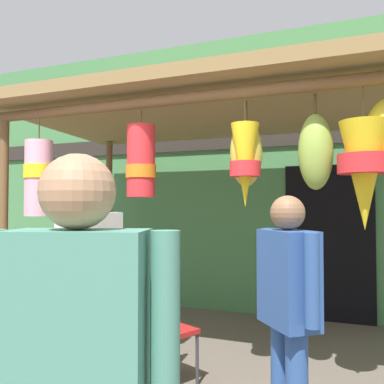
{
  "coord_description": "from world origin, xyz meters",
  "views": [
    {
      "loc": [
        1.63,
        -3.22,
        1.47
      ],
      "look_at": [
        -0.06,
        0.84,
        1.61
      ],
      "focal_mm": 40.32,
      "sensor_mm": 36.0,
      "label": 1
    }
  ],
  "objects_px": {
    "display_table": "(71,286)",
    "folding_chair": "(160,321)",
    "flower_heap_on_table": "(77,275)",
    "shopper_by_bananas": "(288,302)",
    "wicker_basket_by_table": "(75,369)",
    "customer_foreground": "(90,283)"
  },
  "relations": [
    {
      "from": "display_table",
      "to": "wicker_basket_by_table",
      "type": "relative_size",
      "value": 2.31
    },
    {
      "from": "flower_heap_on_table",
      "to": "shopper_by_bananas",
      "type": "xyz_separation_m",
      "value": [
        2.56,
        -1.34,
        0.19
      ]
    },
    {
      "from": "folding_chair",
      "to": "customer_foreground",
      "type": "relative_size",
      "value": 0.51
    },
    {
      "from": "shopper_by_bananas",
      "to": "customer_foreground",
      "type": "bearing_deg",
      "value": -167.34
    },
    {
      "from": "flower_heap_on_table",
      "to": "display_table",
      "type": "bearing_deg",
      "value": 171.5
    },
    {
      "from": "display_table",
      "to": "flower_heap_on_table",
      "type": "relative_size",
      "value": 2.04
    },
    {
      "from": "wicker_basket_by_table",
      "to": "shopper_by_bananas",
      "type": "distance_m",
      "value": 2.08
    },
    {
      "from": "customer_foreground",
      "to": "display_table",
      "type": "bearing_deg",
      "value": 131.35
    },
    {
      "from": "display_table",
      "to": "shopper_by_bananas",
      "type": "bearing_deg",
      "value": -27.1
    },
    {
      "from": "folding_chair",
      "to": "wicker_basket_by_table",
      "type": "relative_size",
      "value": 1.56
    },
    {
      "from": "flower_heap_on_table",
      "to": "wicker_basket_by_table",
      "type": "height_order",
      "value": "flower_heap_on_table"
    },
    {
      "from": "display_table",
      "to": "folding_chair",
      "type": "height_order",
      "value": "folding_chair"
    },
    {
      "from": "wicker_basket_by_table",
      "to": "customer_foreground",
      "type": "bearing_deg",
      "value": -47.27
    },
    {
      "from": "display_table",
      "to": "wicker_basket_by_table",
      "type": "bearing_deg",
      "value": -49.75
    },
    {
      "from": "wicker_basket_by_table",
      "to": "folding_chair",
      "type": "bearing_deg",
      "value": 18.44
    },
    {
      "from": "flower_heap_on_table",
      "to": "shopper_by_bananas",
      "type": "bearing_deg",
      "value": -27.74
    },
    {
      "from": "wicker_basket_by_table",
      "to": "shopper_by_bananas",
      "type": "height_order",
      "value": "shopper_by_bananas"
    },
    {
      "from": "folding_chair",
      "to": "shopper_by_bananas",
      "type": "height_order",
      "value": "shopper_by_bananas"
    },
    {
      "from": "wicker_basket_by_table",
      "to": "customer_foreground",
      "type": "relative_size",
      "value": 0.33
    },
    {
      "from": "display_table",
      "to": "wicker_basket_by_table",
      "type": "height_order",
      "value": "display_table"
    },
    {
      "from": "wicker_basket_by_table",
      "to": "customer_foreground",
      "type": "height_order",
      "value": "customer_foreground"
    },
    {
      "from": "shopper_by_bananas",
      "to": "wicker_basket_by_table",
      "type": "bearing_deg",
      "value": 166.98
    }
  ]
}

